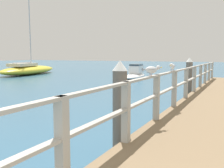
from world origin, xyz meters
TOP-DOWN VIEW (x-y plane):
  - pier_deck at (0.00, 9.05)m, footprint 2.30×18.09m
  - pier_railing at (-1.07, 9.05)m, footprint 0.12×16.61m
  - dock_piling_near at (-1.45, 4.65)m, footprint 0.29×0.29m
  - dock_piling_far at (-1.45, 11.62)m, footprint 0.29×0.29m
  - seagull_foreground at (-1.06, 5.36)m, footprint 0.33×0.40m
  - seagull_background at (-1.07, 7.09)m, footprint 0.20×0.48m
  - boat_0 at (-19.05, 19.11)m, footprint 4.45×8.87m
  - boat_1 at (-7.59, 20.34)m, footprint 2.03×4.71m

SIDE VIEW (x-z plane):
  - pier_deck at x=0.00m, z-range 0.00..0.53m
  - boat_1 at x=-7.59m, z-range -0.21..1.02m
  - boat_0 at x=-19.05m, z-range -3.98..4.99m
  - dock_piling_near at x=-1.45m, z-range 0.01..1.90m
  - dock_piling_far at x=-1.45m, z-range 0.01..1.90m
  - pier_railing at x=-1.07m, z-range 0.65..1.67m
  - seagull_foreground at x=-1.06m, z-range 1.58..1.79m
  - seagull_background at x=-1.07m, z-range 1.58..1.79m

